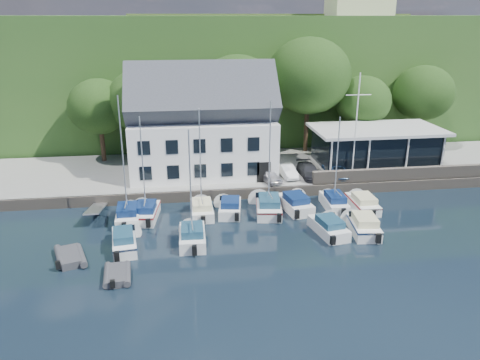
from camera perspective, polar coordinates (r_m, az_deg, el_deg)
The scene contains 34 objects.
ground at distance 34.37m, azimuth 9.21°, elevation -8.71°, with size 180.00×180.00×0.00m, color black.
quay at distance 49.82m, azimuth 3.52°, elevation 1.20°, with size 60.00×13.00×1.00m, color gray.
quay_face at distance 43.84m, azimuth 5.16°, elevation -1.44°, with size 60.00×0.30×1.00m, color #685F53.
hillside at distance 91.71m, azimuth -1.94°, elevation 14.40°, with size 160.00×75.00×16.00m, color #29531F.
field_patch at distance 100.40m, azimuth 2.32°, elevation 19.49°, with size 50.00×30.00×0.30m, color #5C6A35.
harbor_building at distance 46.68m, azimuth -4.62°, elevation 6.11°, with size 14.40×8.20×8.70m, color white, non-canonical shape.
club_pavilion at distance 51.00m, azimuth 16.15°, elevation 3.88°, with size 13.20×7.20×4.10m, color black, non-canonical shape.
seawall at distance 47.87m, azimuth 19.24°, elevation 0.74°, with size 18.00×0.50×1.20m, color #685F53.
gangway at distance 41.74m, azimuth -16.94°, elevation -4.09°, with size 1.20×6.00×1.40m, color silver, non-canonical shape.
car_silver at distance 44.92m, azimuth 3.47°, elevation 0.63°, with size 1.43×3.57×1.22m, color #BBBABF.
car_white at distance 46.28m, azimuth 5.80°, elevation 1.12°, with size 1.25×3.59×1.18m, color white.
car_dgrey at distance 46.49m, azimuth 8.41°, elevation 1.12°, with size 1.73×4.25×1.23m, color #2F2F34.
car_blue at distance 47.00m, azimuth 11.73°, elevation 1.13°, with size 1.43×3.63×1.24m, color #294D7D.
flagpole at distance 45.86m, azimuth 13.94°, elevation 6.28°, with size 2.43×0.20×10.14m, color white, non-canonical shape.
tree_0 at distance 52.42m, azimuth -16.67°, elevation 6.95°, with size 6.51×6.51×8.90m, color black, non-canonical shape.
tree_1 at distance 51.37m, azimuth -11.93°, elevation 7.59°, with size 7.14×7.14×9.75m, color black, non-canonical shape.
tree_2 at distance 51.41m, azimuth -0.32°, elevation 8.86°, with size 8.22×8.22×11.24m, color black, non-canonical shape.
tree_3 at distance 54.32m, azimuth 8.26°, elevation 10.14°, with size 9.45×9.45×12.92m, color black, non-canonical shape.
tree_4 at distance 55.92m, azimuth 14.63°, elevation 7.79°, with size 6.38×6.38×8.72m, color black, non-canonical shape.
tree_5 at distance 59.88m, azimuth 21.25°, elevation 8.31°, with size 7.07×7.07×9.66m, color black, non-canonical shape.
boat_r1_0 at distance 37.97m, azimuth -14.00°, elevation 1.57°, with size 1.98×5.79×9.58m, color white, non-canonical shape.
boat_r1_1 at distance 38.43m, azimuth -11.75°, elevation 1.46°, with size 1.98×5.63×8.94m, color white, non-canonical shape.
boat_r1_2 at distance 38.54m, azimuth -4.83°, elevation 1.42°, with size 2.00×5.61×8.38m, color white, non-canonical shape.
boat_r1_3 at distance 39.98m, azimuth -1.22°, elevation -3.17°, with size 1.95×5.25×1.40m, color white, non-canonical shape.
boat_r1_4 at distance 39.01m, azimuth 3.61°, elevation 2.27°, with size 2.24×6.86×9.15m, color white, non-canonical shape.
boat_r1_5 at distance 40.97m, azimuth 6.73°, elevation -2.65°, with size 2.12×5.94×1.51m, color white, non-canonical shape.
boat_r1_6 at distance 40.62m, azimuth 11.74°, elevation 2.43°, with size 1.81×6.00×8.94m, color white, non-canonical shape.
boat_r1_7 at distance 42.28m, azimuth 14.73°, elevation -2.57°, with size 2.03×5.92×1.36m, color white, non-canonical shape.
boat_r2_0 at distance 35.21m, azimuth -13.96°, elevation -7.00°, with size 1.79×5.93×1.47m, color white, non-canonical shape.
boat_r2_1 at distance 33.56m, azimuth -6.06°, elevation -0.74°, with size 2.07×5.66×9.11m, color white, non-canonical shape.
boat_r2_3 at distance 37.04m, azimuth 10.76°, elevation -5.44°, with size 1.95×5.80×1.40m, color white, non-canonical shape.
boat_r2_4 at distance 37.83m, azimuth 14.80°, elevation -5.14°, with size 2.07×6.02×1.50m, color white, non-canonical shape.
dinghy_0 at distance 34.80m, azimuth -20.00°, elevation -8.63°, with size 1.97×3.29×0.77m, color #37373C, non-canonical shape.
dinghy_1 at distance 31.74m, azimuth -14.75°, elevation -10.97°, with size 1.77×2.95×0.69m, color #37373C, non-canonical shape.
Camera 1 is at (-9.46, -28.87, 16.08)m, focal length 35.00 mm.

